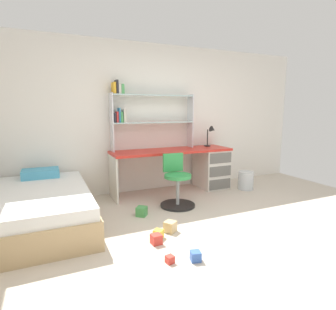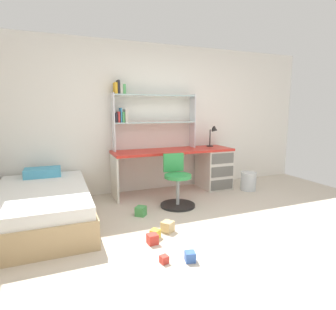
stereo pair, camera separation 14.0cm
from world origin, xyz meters
name	(u,v)px [view 2 (the right image)]	position (x,y,z in m)	size (l,w,h in m)	color
ground_plane	(231,243)	(0.00, 0.00, -0.01)	(6.05, 5.59, 0.02)	beige
room_shell	(96,122)	(-1.23, 1.21, 1.27)	(6.05, 5.59, 2.55)	white
desk	(203,166)	(0.73, 1.96, 0.43)	(2.10, 0.61, 0.75)	red
bookshelf_hutch	(145,111)	(-0.29, 2.15, 1.41)	(1.46, 0.22, 1.14)	silver
desk_lamp	(214,133)	(1.01, 2.07, 1.00)	(0.20, 0.16, 0.38)	black
swivel_chair	(177,186)	(-0.08, 1.29, 0.30)	(0.52, 0.52, 0.78)	black
bed_platform	(42,206)	(-1.92, 1.33, 0.23)	(1.16, 1.92, 0.58)	tan
waste_bin	(248,181)	(1.44, 1.56, 0.16)	(0.27, 0.27, 0.33)	silver
toy_block_green_0	(141,211)	(-0.70, 1.11, 0.06)	(0.13, 0.13, 0.13)	#479E51
toy_block_red_1	(164,259)	(-0.83, -0.11, 0.04)	(0.07, 0.07, 0.07)	red
toy_block_yellow_2	(155,234)	(-0.73, 0.41, 0.05)	(0.10, 0.10, 0.10)	gold
toy_block_natural_3	(168,227)	(-0.54, 0.51, 0.06)	(0.12, 0.12, 0.12)	tan
toy_block_blue_4	(190,257)	(-0.59, -0.17, 0.05)	(0.10, 0.10, 0.10)	#3860B7
toy_block_red_5	(152,239)	(-0.81, 0.30, 0.05)	(0.11, 0.11, 0.11)	red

